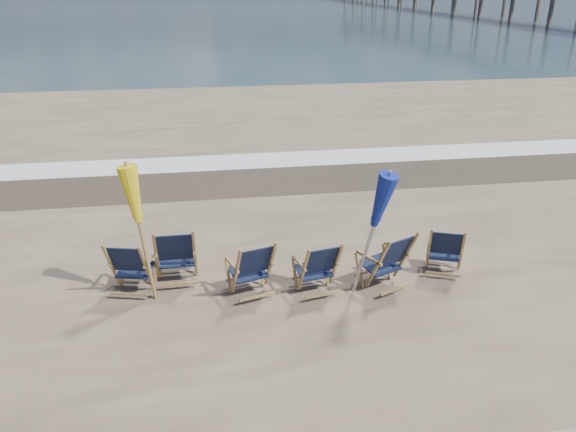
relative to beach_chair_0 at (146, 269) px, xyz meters
name	(u,v)px	position (x,y,z in m)	size (l,w,h in m)	color
ocean	(199,2)	(2.31, 126.55, -0.49)	(400.00, 400.00, 0.00)	#354D58
surf_foam	(253,161)	(2.31, 6.85, -0.48)	(200.00, 1.40, 0.01)	silver
wet_sand_strip	(259,178)	(2.31, 5.35, -0.49)	(200.00, 2.60, 0.00)	#42362A
beach_chair_0	(146,269)	(0.00, 0.00, 0.00)	(0.62, 0.70, 0.97)	#111933
beach_chair_1	(195,255)	(0.74, 0.27, 0.04)	(0.67, 0.76, 1.05)	#111933
beach_chair_2	(271,266)	(1.89, -0.23, 0.01)	(0.64, 0.71, 0.99)	#111933
beach_chair_3	(336,266)	(2.89, -0.35, -0.01)	(0.61, 0.69, 0.96)	#111933
beach_chair_4	(406,257)	(4.03, -0.31, 0.03)	(0.67, 0.75, 1.04)	#111933
beach_chair_5	(462,253)	(5.02, -0.19, -0.03)	(0.59, 0.66, 0.92)	#111933
umbrella_yellow	(139,202)	(0.00, -0.04, 1.11)	(0.30, 0.30, 2.12)	#9B7945
umbrella_blue	(371,202)	(3.33, -0.52, 1.10)	(0.30, 0.30, 2.11)	#A5A5AD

